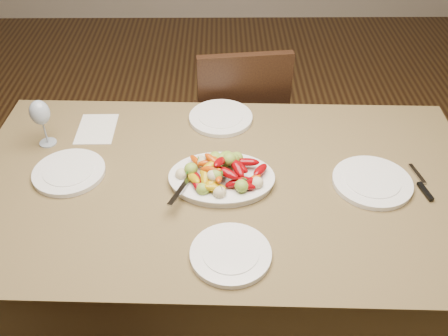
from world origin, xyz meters
name	(u,v)px	position (x,y,z in m)	size (l,w,h in m)	color
floor	(205,266)	(0.00, 0.00, 0.00)	(6.00, 6.00, 0.00)	#362210
dining_table	(224,251)	(0.09, -0.23, 0.38)	(1.84, 1.04, 0.76)	brown
chair_far	(237,122)	(0.16, 0.56, 0.47)	(0.42, 0.42, 0.95)	black
serving_platter	(222,180)	(0.08, -0.24, 0.77)	(0.36, 0.27, 0.02)	white
roasted_vegetables	(222,167)	(0.08, -0.24, 0.83)	(0.30, 0.20, 0.09)	#730206
serving_spoon	(202,178)	(0.01, -0.27, 0.81)	(0.28, 0.06, 0.03)	#9EA0A8
plate_left	(69,172)	(-0.47, -0.19, 0.77)	(0.26, 0.26, 0.02)	white
plate_right	(372,182)	(0.61, -0.25, 0.77)	(0.28, 0.28, 0.02)	white
plate_far	(221,118)	(0.08, 0.16, 0.77)	(0.26, 0.26, 0.02)	white
plate_near	(231,254)	(0.11, -0.58, 0.77)	(0.25, 0.25, 0.02)	white
wine_glass	(42,122)	(-0.60, 0.00, 0.86)	(0.08, 0.08, 0.20)	#8C99A5
menu_card	(97,129)	(-0.43, 0.09, 0.76)	(0.15, 0.21, 0.00)	silver
table_knife	(421,184)	(0.79, -0.26, 0.76)	(0.02, 0.20, 0.01)	#9EA0A8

